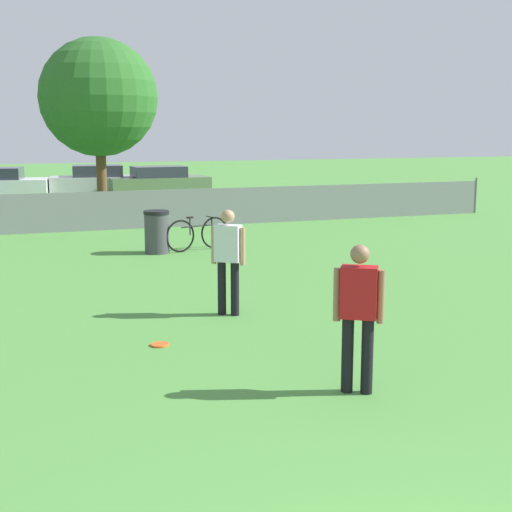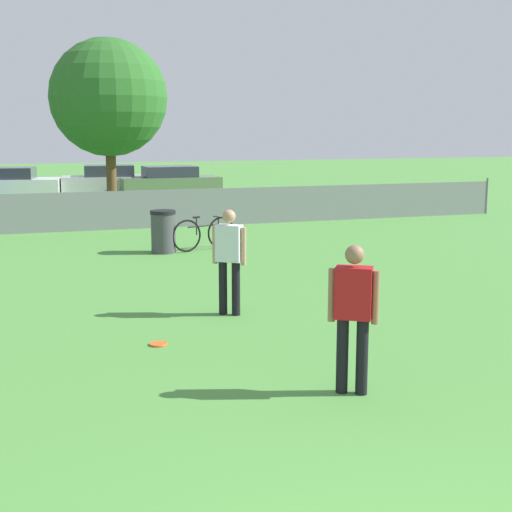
{
  "view_description": "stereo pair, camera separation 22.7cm",
  "coord_description": "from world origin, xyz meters",
  "px_view_note": "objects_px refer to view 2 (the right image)",
  "views": [
    {
      "loc": [
        -2.21,
        -2.35,
        2.83
      ],
      "look_at": [
        1.14,
        7.06,
        1.05
      ],
      "focal_mm": 50.0,
      "sensor_mm": 36.0,
      "label": 1
    },
    {
      "loc": [
        -2.0,
        -2.43,
        2.83
      ],
      "look_at": [
        1.14,
        7.06,
        1.05
      ],
      "focal_mm": 50.0,
      "sensor_mm": 36.0,
      "label": 2
    }
  ],
  "objects_px": {
    "bicycle_sideline": "(204,234)",
    "parked_car_olive": "(170,181)",
    "player_receiver_white": "(229,255)",
    "frisbee_disc": "(159,344)",
    "parked_car_white": "(6,183)",
    "trash_bin": "(163,231)",
    "tree_near_pole": "(109,98)",
    "parked_car_silver": "(109,181)",
    "player_defender_red": "(353,309)"
  },
  "relations": [
    {
      "from": "bicycle_sideline",
      "to": "parked_car_olive",
      "type": "bearing_deg",
      "value": 64.26
    },
    {
      "from": "player_receiver_white",
      "to": "frisbee_disc",
      "type": "relative_size",
      "value": 6.63
    },
    {
      "from": "parked_car_white",
      "to": "parked_car_olive",
      "type": "distance_m",
      "value": 6.72
    },
    {
      "from": "trash_bin",
      "to": "parked_car_olive",
      "type": "xyz_separation_m",
      "value": [
        2.97,
        13.76,
        0.15
      ]
    },
    {
      "from": "bicycle_sideline",
      "to": "parked_car_white",
      "type": "bearing_deg",
      "value": 89.82
    },
    {
      "from": "tree_near_pole",
      "to": "frisbee_disc",
      "type": "distance_m",
      "value": 14.57
    },
    {
      "from": "tree_near_pole",
      "to": "player_receiver_white",
      "type": "bearing_deg",
      "value": -89.14
    },
    {
      "from": "frisbee_disc",
      "to": "trash_bin",
      "type": "bearing_deg",
      "value": 78.41
    },
    {
      "from": "player_receiver_white",
      "to": "bicycle_sideline",
      "type": "bearing_deg",
      "value": 115.91
    },
    {
      "from": "player_receiver_white",
      "to": "parked_car_silver",
      "type": "relative_size",
      "value": 0.4
    },
    {
      "from": "bicycle_sideline",
      "to": "frisbee_disc",
      "type": "bearing_deg",
      "value": -126.42
    },
    {
      "from": "trash_bin",
      "to": "parked_car_white",
      "type": "bearing_deg",
      "value": 103.75
    },
    {
      "from": "tree_near_pole",
      "to": "bicycle_sideline",
      "type": "xyz_separation_m",
      "value": [
        1.3,
        -6.87,
        -3.4
      ]
    },
    {
      "from": "parked_car_silver",
      "to": "bicycle_sideline",
      "type": "bearing_deg",
      "value": -82.59
    },
    {
      "from": "frisbee_disc",
      "to": "parked_car_silver",
      "type": "relative_size",
      "value": 0.06
    },
    {
      "from": "parked_car_silver",
      "to": "frisbee_disc",
      "type": "bearing_deg",
      "value": -89.57
    },
    {
      "from": "bicycle_sideline",
      "to": "trash_bin",
      "type": "relative_size",
      "value": 1.68
    },
    {
      "from": "tree_near_pole",
      "to": "parked_car_olive",
      "type": "distance_m",
      "value": 8.21
    },
    {
      "from": "player_receiver_white",
      "to": "bicycle_sideline",
      "type": "xyz_separation_m",
      "value": [
        1.11,
        5.94,
        -0.55
      ]
    },
    {
      "from": "tree_near_pole",
      "to": "bicycle_sideline",
      "type": "bearing_deg",
      "value": -79.28
    },
    {
      "from": "player_receiver_white",
      "to": "trash_bin",
      "type": "bearing_deg",
      "value": 125.35
    },
    {
      "from": "parked_car_silver",
      "to": "player_defender_red",
      "type": "bearing_deg",
      "value": -85.13
    },
    {
      "from": "trash_bin",
      "to": "player_defender_red",
      "type": "bearing_deg",
      "value": -88.72
    },
    {
      "from": "parked_car_silver",
      "to": "parked_car_olive",
      "type": "relative_size",
      "value": 0.97
    },
    {
      "from": "player_receiver_white",
      "to": "frisbee_disc",
      "type": "xyz_separation_m",
      "value": [
        -1.34,
        -1.22,
        -0.93
      ]
    },
    {
      "from": "frisbee_disc",
      "to": "parked_car_olive",
      "type": "bearing_deg",
      "value": 78.03
    },
    {
      "from": "player_receiver_white",
      "to": "parked_car_olive",
      "type": "bearing_deg",
      "value": 117.55
    },
    {
      "from": "player_receiver_white",
      "to": "parked_car_white",
      "type": "distance_m",
      "value": 21.09
    },
    {
      "from": "parked_car_white",
      "to": "player_defender_red",
      "type": "bearing_deg",
      "value": -70.88
    },
    {
      "from": "bicycle_sideline",
      "to": "player_receiver_white",
      "type": "bearing_deg",
      "value": -118.09
    },
    {
      "from": "parked_car_white",
      "to": "parked_car_olive",
      "type": "bearing_deg",
      "value": 0.24
    },
    {
      "from": "player_defender_red",
      "to": "bicycle_sideline",
      "type": "relative_size",
      "value": 0.99
    },
    {
      "from": "bicycle_sideline",
      "to": "parked_car_olive",
      "type": "relative_size",
      "value": 0.39
    },
    {
      "from": "bicycle_sideline",
      "to": "tree_near_pole",
      "type": "bearing_deg",
      "value": 83.18
    },
    {
      "from": "player_receiver_white",
      "to": "parked_car_white",
      "type": "height_order",
      "value": "player_receiver_white"
    },
    {
      "from": "parked_car_silver",
      "to": "player_receiver_white",
      "type": "bearing_deg",
      "value": -86.17
    },
    {
      "from": "tree_near_pole",
      "to": "parked_car_silver",
      "type": "bearing_deg",
      "value": 83.78
    },
    {
      "from": "frisbee_disc",
      "to": "bicycle_sideline",
      "type": "distance_m",
      "value": 7.58
    },
    {
      "from": "frisbee_disc",
      "to": "bicycle_sideline",
      "type": "height_order",
      "value": "bicycle_sideline"
    },
    {
      "from": "tree_near_pole",
      "to": "bicycle_sideline",
      "type": "distance_m",
      "value": 7.77
    },
    {
      "from": "bicycle_sideline",
      "to": "parked_car_olive",
      "type": "xyz_separation_m",
      "value": [
        1.97,
        13.7,
        0.25
      ]
    },
    {
      "from": "tree_near_pole",
      "to": "parked_car_silver",
      "type": "relative_size",
      "value": 1.38
    },
    {
      "from": "trash_bin",
      "to": "parked_car_silver",
      "type": "height_order",
      "value": "parked_car_silver"
    },
    {
      "from": "frisbee_disc",
      "to": "trash_bin",
      "type": "xyz_separation_m",
      "value": [
        1.46,
        7.1,
        0.48
      ]
    },
    {
      "from": "parked_car_silver",
      "to": "tree_near_pole",
      "type": "bearing_deg",
      "value": -90.56
    },
    {
      "from": "frisbee_disc",
      "to": "parked_car_white",
      "type": "distance_m",
      "value": 22.13
    },
    {
      "from": "bicycle_sideline",
      "to": "parked_car_white",
      "type": "relative_size",
      "value": 0.36
    },
    {
      "from": "frisbee_disc",
      "to": "bicycle_sideline",
      "type": "relative_size",
      "value": 0.15
    },
    {
      "from": "parked_car_white",
      "to": "parked_car_silver",
      "type": "distance_m",
      "value": 4.2
    },
    {
      "from": "frisbee_disc",
      "to": "parked_car_olive",
      "type": "xyz_separation_m",
      "value": [
        4.42,
        20.86,
        0.63
      ]
    }
  ]
}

